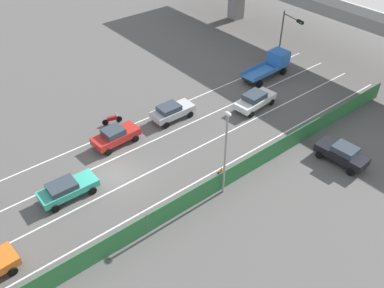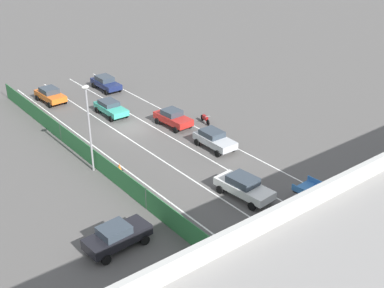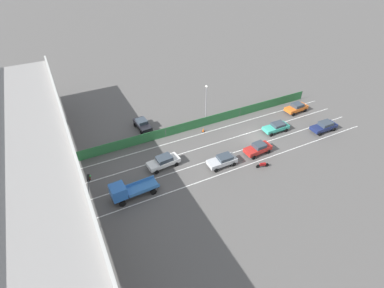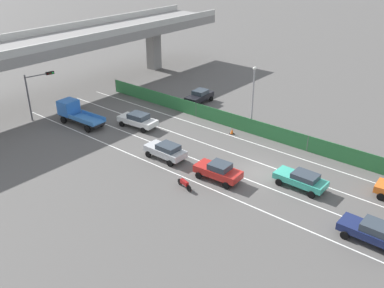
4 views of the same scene
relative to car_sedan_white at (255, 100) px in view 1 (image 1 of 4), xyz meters
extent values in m
plane|color=#565451|center=(-0.19, -16.03, -0.92)|extent=(300.00, 300.00, 0.00)
cube|color=silver|center=(-5.21, -10.31, -0.92)|extent=(0.14, 47.43, 0.01)
cube|color=silver|center=(-1.87, -10.31, -0.92)|extent=(0.14, 47.43, 0.01)
cube|color=silver|center=(1.48, -10.31, -0.92)|extent=(0.14, 47.43, 0.01)
cube|color=silver|center=(4.82, -10.31, -0.92)|extent=(0.14, 47.43, 0.01)
cube|color=gray|center=(-0.19, 15.40, 6.16)|extent=(58.32, 8.78, 1.21)
cube|color=#B2B2AD|center=(-0.19, 11.19, 7.22)|extent=(58.32, 0.30, 0.90)
cube|color=#2D753D|center=(6.69, -10.31, -0.06)|extent=(0.06, 43.43, 1.73)
cylinder|color=#4C514C|center=(6.69, -17.55, -0.06)|extent=(0.10, 0.10, 1.73)
cylinder|color=#4C514C|center=(6.69, -3.08, -0.06)|extent=(0.10, 0.10, 1.73)
cylinder|color=#4C514C|center=(6.69, 11.40, -0.06)|extent=(0.10, 0.10, 1.73)
cube|color=white|center=(0.00, 0.04, -0.14)|extent=(2.26, 4.84, 0.61)
cube|color=#333D47|center=(0.01, -0.12, 0.46)|extent=(1.81, 2.27, 0.58)
cylinder|color=black|center=(-1.07, 1.55, -0.60)|extent=(0.28, 0.66, 0.64)
cylinder|color=black|center=(0.77, 1.71, -0.60)|extent=(0.28, 0.66, 0.64)
cylinder|color=black|center=(-0.78, -1.63, -0.60)|extent=(0.28, 0.66, 0.64)
cylinder|color=black|center=(1.06, -1.46, -0.60)|extent=(0.28, 0.66, 0.64)
cylinder|color=black|center=(2.33, -26.25, -0.60)|extent=(0.26, 0.65, 0.64)
cylinder|color=black|center=(4.17, -26.14, -0.60)|extent=(0.26, 0.65, 0.64)
cube|color=#B7BABC|center=(-3.61, -7.58, -0.12)|extent=(1.82, 4.29, 0.63)
cube|color=#333D47|center=(-3.61, -8.00, 0.44)|extent=(1.59, 2.05, 0.50)
cylinder|color=black|center=(-4.49, -6.12, -0.60)|extent=(0.22, 0.64, 0.64)
cylinder|color=black|center=(-2.70, -6.13, -0.60)|extent=(0.22, 0.64, 0.64)
cylinder|color=black|center=(-4.51, -9.03, -0.60)|extent=(0.22, 0.64, 0.64)
cylinder|color=black|center=(-2.72, -9.04, -0.60)|extent=(0.22, 0.64, 0.64)
cube|color=red|center=(-3.56, -13.92, -0.11)|extent=(2.01, 4.34, 0.66)
cube|color=#333D47|center=(-3.55, -14.12, 0.49)|extent=(1.66, 1.85, 0.54)
cylinder|color=black|center=(-4.53, -12.53, -0.60)|extent=(0.25, 0.65, 0.64)
cylinder|color=black|center=(-2.75, -12.43, -0.60)|extent=(0.25, 0.65, 0.64)
cylinder|color=black|center=(-4.37, -15.42, -0.60)|extent=(0.25, 0.65, 0.64)
cylinder|color=black|center=(-2.59, -15.32, -0.60)|extent=(0.25, 0.65, 0.64)
cube|color=teal|center=(-0.10, -20.18, -0.16)|extent=(1.84, 4.49, 0.56)
cube|color=#333D47|center=(-0.10, -20.59, 0.35)|extent=(1.60, 2.12, 0.46)
cylinder|color=black|center=(-0.98, -18.65, -0.60)|extent=(0.23, 0.64, 0.64)
cylinder|color=black|center=(0.81, -18.67, -0.60)|extent=(0.23, 0.64, 0.64)
cylinder|color=black|center=(-1.01, -21.69, -0.60)|extent=(0.23, 0.64, 0.64)
cylinder|color=black|center=(0.78, -21.71, -0.60)|extent=(0.23, 0.64, 0.64)
cube|color=black|center=(-3.66, 5.46, -0.19)|extent=(1.91, 6.19, 0.25)
cube|color=blue|center=(-3.78, 7.60, 0.77)|extent=(2.07, 1.94, 1.67)
cube|color=#3875BC|center=(-3.61, 4.47, -0.02)|extent=(2.20, 4.23, 0.10)
cube|color=#3875BC|center=(-4.56, 4.42, 0.20)|extent=(0.30, 4.13, 0.45)
cube|color=#3875BC|center=(-2.66, 4.52, 0.20)|extent=(0.30, 4.13, 0.45)
cylinder|color=black|center=(-4.76, 7.48, -0.52)|extent=(0.30, 0.81, 0.80)
cylinder|color=black|center=(-2.79, 7.59, -0.52)|extent=(0.30, 0.81, 0.80)
cylinder|color=black|center=(-4.54, 3.33, -0.52)|extent=(0.30, 0.81, 0.80)
cylinder|color=black|center=(-2.57, 3.43, -0.52)|extent=(0.30, 0.81, 0.80)
cylinder|color=black|center=(-6.42, -11.95, -0.62)|extent=(0.24, 0.61, 0.60)
cylinder|color=black|center=(-6.75, -13.25, -0.62)|extent=(0.24, 0.61, 0.60)
cube|color=maroon|center=(-6.59, -12.60, -0.34)|extent=(0.50, 0.96, 0.36)
cylinder|color=#B2B2B2|center=(-6.45, -12.05, 0.00)|extent=(0.59, 0.18, 0.03)
cube|color=black|center=(10.55, -0.48, -0.09)|extent=(4.45, 2.08, 0.70)
cube|color=#333D47|center=(10.77, -0.47, 0.52)|extent=(1.98, 1.69, 0.53)
cylinder|color=black|center=(9.14, -1.47, -0.60)|extent=(0.65, 0.26, 0.64)
cylinder|color=black|center=(9.02, 0.30, -0.60)|extent=(0.65, 0.26, 0.64)
cylinder|color=black|center=(12.08, -1.27, -0.60)|extent=(0.65, 0.26, 0.64)
cylinder|color=black|center=(11.96, 0.51, -0.60)|extent=(0.65, 0.26, 0.64)
cylinder|color=#47474C|center=(-6.61, 11.10, 1.84)|extent=(0.18, 0.18, 5.51)
cylinder|color=#47474C|center=(-5.02, 10.77, 4.29)|extent=(3.20, 0.78, 0.12)
cube|color=black|center=(-3.75, 10.51, 4.29)|extent=(1.00, 0.47, 0.32)
sphere|color=#390706|center=(-4.08, 10.41, 4.29)|extent=(0.20, 0.20, 0.20)
sphere|color=#3B2806|center=(-3.78, 10.35, 4.29)|extent=(0.20, 0.20, 0.20)
sphere|color=green|center=(-3.49, 10.29, 4.29)|extent=(0.20, 0.20, 0.20)
cylinder|color=gray|center=(6.99, -10.65, 2.64)|extent=(0.16, 0.16, 7.11)
ellipsoid|color=silver|center=(6.99, -10.65, 6.37)|extent=(0.60, 0.36, 0.28)
cone|color=orange|center=(5.29, -9.31, -0.58)|extent=(0.36, 0.36, 0.67)
cube|color=black|center=(5.29, -9.31, -0.90)|extent=(0.47, 0.47, 0.03)
camera|label=1|loc=(23.66, -27.25, 21.96)|focal=38.89mm
camera|label=2|loc=(22.44, 22.50, 18.90)|focal=45.87mm
camera|label=3|loc=(-31.76, 11.34, 28.13)|focal=28.52mm
camera|label=4|loc=(-30.26, -33.09, 18.65)|focal=39.77mm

